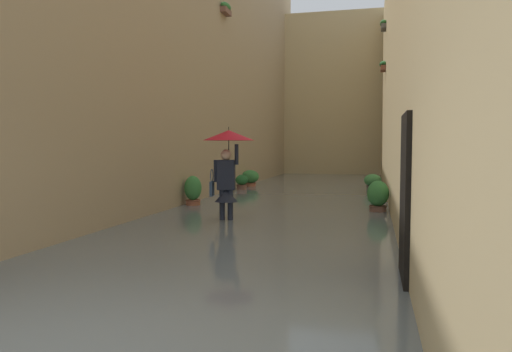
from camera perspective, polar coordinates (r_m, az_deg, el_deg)
The scene contains 11 objects.
ground_plane at distance 15.56m, azimuth 5.08°, elevation -3.11°, with size 61.02×61.02×0.00m, color #605B56.
flood_water at distance 15.55m, azimuth 5.08°, elevation -2.74°, with size 6.24×30.41×0.20m, color slate.
building_facade_left at distance 15.56m, azimuth 18.84°, elevation 13.21°, with size 2.04×28.41×8.93m.
building_facade_right at distance 16.99m, azimuth -7.66°, elevation 18.85°, with size 2.04×28.41×12.58m.
building_facade_far at distance 28.61m, azimuth 9.14°, elevation 9.24°, with size 9.04×1.80×9.29m, color tan.
person_wading at distance 10.43m, azimuth -3.39°, elevation 2.40°, with size 1.11×1.11×2.22m.
potted_plant_mid_right at distance 13.23m, azimuth -7.45°, elevation -1.99°, with size 0.47×0.47×1.00m.
potted_plant_far_right at distance 17.67m, azimuth -1.71°, elevation -0.96°, with size 0.45×0.45×0.75m.
potted_plant_near_right at distance 19.19m, azimuth -0.67°, elevation -0.33°, with size 0.69×0.69×0.85m.
potted_plant_mid_left at distance 17.66m, azimuth 13.61°, elevation -0.86°, with size 0.61×0.61×0.81m.
potted_plant_far_left at distance 12.23m, azimuth 14.21°, elevation -2.56°, with size 0.53×0.53×0.96m.
Camera 1 is at (-2.32, 3.07, 1.82)m, focal length 33.86 mm.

